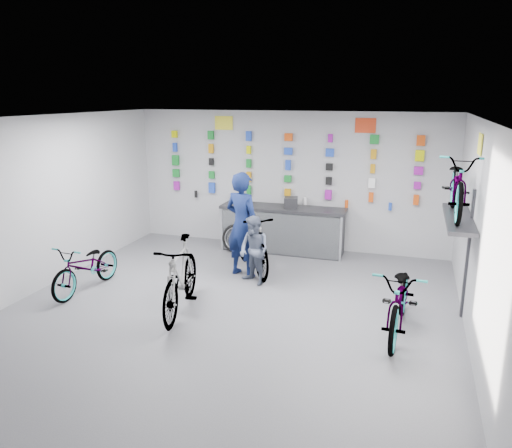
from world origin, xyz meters
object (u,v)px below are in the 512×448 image
(bike_left, at_px, (87,267))
(customer, at_px, (254,250))
(counter, at_px, (283,230))
(bike_center, at_px, (181,277))
(clerk, at_px, (242,225))
(bike_service, at_px, (252,241))
(bike_right, at_px, (401,299))

(bike_left, distance_m, customer, 2.93)
(counter, relative_size, bike_center, 1.38)
(customer, bearing_deg, clerk, 165.90)
(counter, relative_size, customer, 2.16)
(bike_left, xyz_separation_m, bike_center, (1.95, -0.31, 0.15))
(counter, bearing_deg, bike_left, -129.89)
(counter, xyz_separation_m, customer, (-0.01, -1.99, 0.14))
(bike_service, bearing_deg, counter, 44.40)
(customer, bearing_deg, bike_left, -123.63)
(counter, xyz_separation_m, bike_service, (-0.25, -1.38, 0.11))
(bike_center, distance_m, customer, 1.68)
(bike_center, bearing_deg, counter, 67.06)
(bike_service, bearing_deg, bike_left, -178.28)
(bike_left, height_order, bike_service, bike_service)
(bike_right, distance_m, bike_service, 3.37)
(clerk, bearing_deg, bike_right, 170.85)
(clerk, xyz_separation_m, customer, (0.34, -0.35, -0.36))
(clerk, relative_size, customer, 1.58)
(counter, relative_size, clerk, 1.36)
(counter, height_order, bike_center, bike_center)
(bike_service, relative_size, clerk, 1.01)
(bike_center, xyz_separation_m, customer, (0.71, 1.52, 0.04))
(bike_center, distance_m, bike_right, 3.31)
(bike_center, bearing_deg, bike_right, -6.25)
(bike_right, xyz_separation_m, clerk, (-2.93, 1.58, 0.46))
(bike_right, distance_m, clerk, 3.36)
(bike_center, height_order, customer, customer)
(bike_right, relative_size, bike_service, 1.00)
(bike_left, relative_size, bike_right, 0.84)
(counter, xyz_separation_m, bike_left, (-2.67, -3.20, -0.05))
(counter, bearing_deg, bike_center, -101.59)
(bike_center, height_order, bike_right, bike_center)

